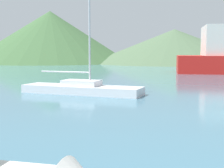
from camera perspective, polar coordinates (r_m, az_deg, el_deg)
The scene contains 3 objects.
sailboat_inner at distance 21.00m, azimuth -5.59°, elevation -0.78°, with size 8.51×3.91×7.14m.
hill_central at distance 88.03m, azimuth -11.22°, elevation 8.46°, with size 43.83×43.83×13.94m.
hill_east at distance 82.81m, azimuth 11.33°, elevation 6.81°, with size 44.18×44.18×8.69m.
Camera 1 is at (1.04, -1.24, 2.77)m, focal length 50.00 mm.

